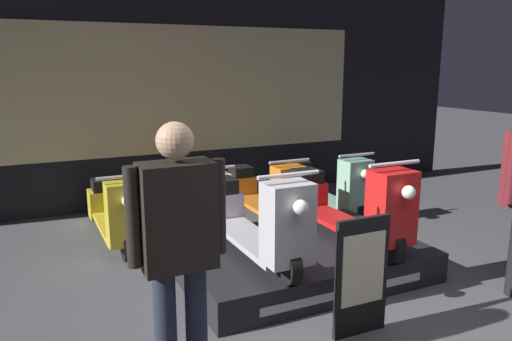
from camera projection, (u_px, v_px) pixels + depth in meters
name	position (u px, v px, depth m)	size (l,w,h in m)	color
shop_wall_back	(192.00, 86.00, 6.82)	(8.96, 0.09, 3.20)	black
display_platform	(297.00, 258.00, 4.62)	(2.16, 1.54, 0.27)	black
scooter_display_left	(252.00, 219.00, 4.27)	(0.50, 1.77, 0.86)	black
scooter_display_right	(346.00, 206.00, 4.68)	(0.50, 1.77, 0.86)	black
scooter_backrow_0	(115.00, 211.00, 5.43)	(0.50, 1.77, 0.86)	black
scooter_backrow_1	(194.00, 202.00, 5.81)	(0.50, 1.77, 0.86)	black
scooter_backrow_2	(264.00, 193.00, 6.19)	(0.50, 1.77, 0.86)	black
scooter_backrow_3	(326.00, 186.00, 6.57)	(0.50, 1.77, 0.86)	black
person_left_browsing	(178.00, 239.00, 2.80)	(0.57, 0.23, 1.60)	#232838
price_sign_board	(361.00, 276.00, 3.49)	(0.43, 0.04, 0.87)	black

